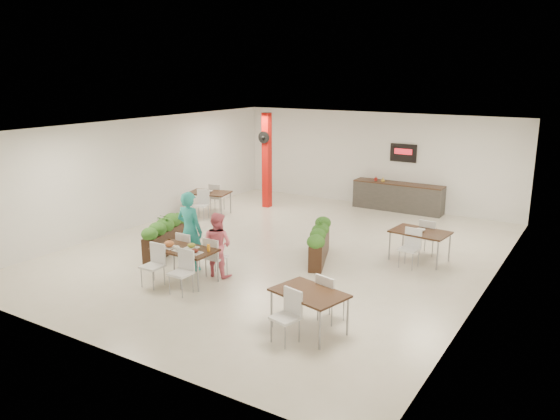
# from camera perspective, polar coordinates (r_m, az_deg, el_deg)

# --- Properties ---
(ground) EXTENTS (12.00, 12.00, 0.00)m
(ground) POSITION_cam_1_polar(r_m,az_deg,el_deg) (14.17, 0.41, -4.31)
(ground) COLOR beige
(ground) RESTS_ON ground
(room_shell) EXTENTS (10.10, 12.10, 3.22)m
(room_shell) POSITION_cam_1_polar(r_m,az_deg,el_deg) (13.66, 0.43, 3.69)
(room_shell) COLOR white
(room_shell) RESTS_ON ground
(red_column) EXTENTS (0.40, 0.41, 3.20)m
(red_column) POSITION_cam_1_polar(r_m,az_deg,el_deg) (18.46, -1.40, 5.31)
(red_column) COLOR red
(red_column) RESTS_ON ground
(service_counter) EXTENTS (3.00, 0.64, 2.20)m
(service_counter) POSITION_cam_1_polar(r_m,az_deg,el_deg) (18.58, 12.22, 1.43)
(service_counter) COLOR #322F2C
(service_counter) RESTS_ON ground
(main_table) EXTENTS (1.41, 1.63, 0.92)m
(main_table) POSITION_cam_1_polar(r_m,az_deg,el_deg) (12.18, -9.98, -4.52)
(main_table) COLOR black
(main_table) RESTS_ON ground
(diner_man) EXTENTS (0.69, 0.45, 1.87)m
(diner_man) POSITION_cam_1_polar(r_m,az_deg,el_deg) (12.81, -9.40, -2.17)
(diner_man) COLOR teal
(diner_man) RESTS_ON ground
(diner_woman) EXTENTS (0.72, 0.57, 1.48)m
(diner_woman) POSITION_cam_1_polar(r_m,az_deg,el_deg) (12.37, -6.56, -3.59)
(diner_woman) COLOR #F96E85
(diner_woman) RESTS_ON ground
(planter_left) EXTENTS (0.83, 1.92, 1.03)m
(planter_left) POSITION_cam_1_polar(r_m,az_deg,el_deg) (14.17, -11.88, -2.44)
(planter_left) COLOR black
(planter_left) RESTS_ON ground
(planter_right) EXTENTS (0.98, 1.87, 1.04)m
(planter_right) POSITION_cam_1_polar(r_m,az_deg,el_deg) (13.39, 4.15, -3.21)
(planter_right) COLOR black
(planter_right) RESTS_ON ground
(side_table_a) EXTENTS (1.45, 1.67, 0.92)m
(side_table_a) POSITION_cam_1_polar(r_m,az_deg,el_deg) (17.74, -7.41, 1.51)
(side_table_a) COLOR black
(side_table_a) RESTS_ON ground
(side_table_b) EXTENTS (1.42, 1.65, 0.92)m
(side_table_b) POSITION_cam_1_polar(r_m,az_deg,el_deg) (13.72, 14.43, -2.60)
(side_table_b) COLOR black
(side_table_b) RESTS_ON ground
(side_table_c) EXTENTS (1.45, 1.67, 0.92)m
(side_table_c) POSITION_cam_1_polar(r_m,az_deg,el_deg) (9.76, 3.07, -9.18)
(side_table_c) COLOR black
(side_table_c) RESTS_ON ground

